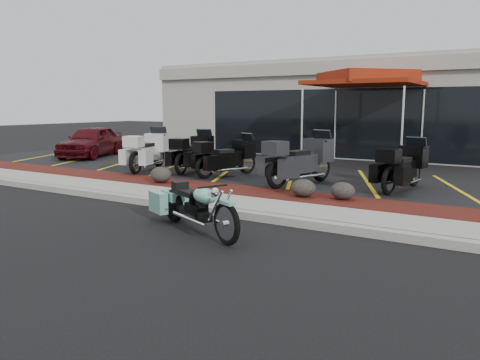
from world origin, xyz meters
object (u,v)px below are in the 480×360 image
Objects in this scene: hero_cruiser at (227,217)px; parked_car at (91,141)px; popup_canopy at (366,80)px; touring_white at (159,147)px; traffic_cone at (284,159)px.

hero_cruiser is 0.71× the size of parked_car.
popup_canopy is (-0.74, 9.70, 2.54)m from hero_cruiser.
hero_cruiser is 8.69m from touring_white.
parked_car is 7.94× the size of traffic_cone.
traffic_cone is at bearing -12.03° from parked_car.
popup_canopy is (2.28, 1.37, 2.62)m from traffic_cone.
hero_cruiser is at bearing -70.03° from traffic_cone.
parked_car is 8.01m from traffic_cone.
traffic_cone is (3.39, 2.48, -0.45)m from touring_white.
parked_car is at bearing 171.97° from hero_cruiser.
touring_white is at bearing 162.30° from hero_cruiser.
traffic_cone is at bearing -150.36° from popup_canopy.
touring_white is at bearing -143.85° from traffic_cone.
popup_canopy reaches higher than touring_white.
traffic_cone is 3.74m from popup_canopy.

